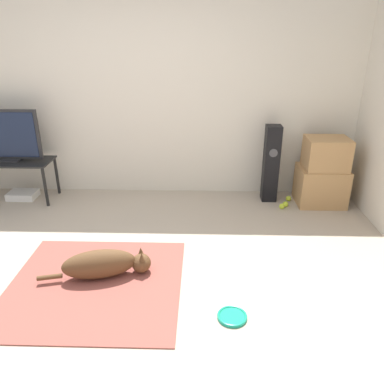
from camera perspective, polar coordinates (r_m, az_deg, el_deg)
ground_plane at (r=3.25m, az=-11.21°, el=-14.14°), size 12.00×12.00×0.00m
wall_back at (r=4.71m, az=-6.98°, el=14.87°), size 8.00×0.06×2.55m
area_rug at (r=3.32m, az=-14.52°, el=-13.43°), size 1.43×1.35×0.01m
dog at (r=3.32m, az=-13.23°, el=-10.63°), size 0.93×0.36×0.25m
frisbee at (r=2.93m, az=6.14°, el=-18.33°), size 0.22×0.22×0.03m
cardboard_box_lower at (r=4.80m, az=19.02°, el=0.93°), size 0.56×0.45×0.46m
cardboard_box_upper at (r=4.66m, az=19.79°, el=5.54°), size 0.49×0.39×0.37m
floor_speaker at (r=4.65m, az=11.94°, el=4.22°), size 0.18×0.18×0.94m
tv_stand at (r=5.09m, az=-25.97°, el=3.62°), size 1.02×0.44×0.51m
tv at (r=4.99m, az=-26.70°, el=7.61°), size 0.84×0.20×0.62m
tennis_ball_by_boxes at (r=4.82m, az=14.49°, el=-0.96°), size 0.07×0.07×0.07m
tennis_ball_near_speaker at (r=4.65m, az=14.06°, el=-1.80°), size 0.07×0.07×0.07m
tennis_ball_loose_on_carpet at (r=4.59m, az=13.54°, el=-2.13°), size 0.07×0.07×0.07m
game_console at (r=5.21m, az=-24.37°, el=-0.39°), size 0.34×0.25×0.09m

